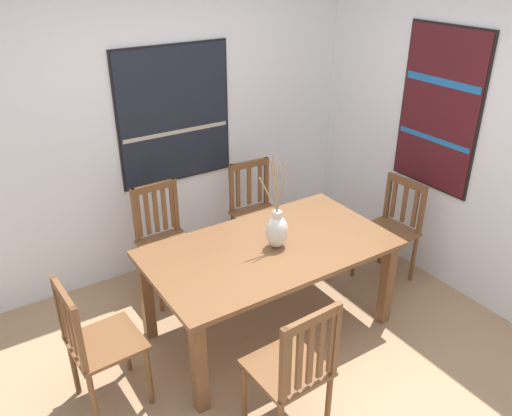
# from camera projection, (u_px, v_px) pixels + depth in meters

# --- Properties ---
(ground_plane) EXTENTS (6.40, 6.40, 0.03)m
(ground_plane) POSITION_uv_depth(u_px,v_px,m) (288.00, 375.00, 3.62)
(ground_plane) COLOR #A37F5B
(wall_back) EXTENTS (6.40, 0.12, 2.70)m
(wall_back) POSITION_uv_depth(u_px,v_px,m) (163.00, 119.00, 4.39)
(wall_back) COLOR silver
(wall_back) RESTS_ON ground_plane
(wall_side) EXTENTS (0.12, 6.40, 2.70)m
(wall_side) POSITION_uv_depth(u_px,v_px,m) (493.00, 140.00, 3.90)
(wall_side) COLOR silver
(wall_side) RESTS_ON ground_plane
(dining_table) EXTENTS (1.77, 0.99, 0.73)m
(dining_table) POSITION_uv_depth(u_px,v_px,m) (270.00, 258.00, 3.76)
(dining_table) COLOR brown
(dining_table) RESTS_ON ground_plane
(centerpiece_vase) EXTENTS (0.24, 0.18, 0.69)m
(centerpiece_vase) POSITION_uv_depth(u_px,v_px,m) (277.00, 230.00, 3.65)
(centerpiece_vase) COLOR silver
(centerpiece_vase) RESTS_ON dining_table
(chair_0) EXTENTS (0.43, 0.43, 0.95)m
(chair_0) POSITION_uv_depth(u_px,v_px,m) (164.00, 238.00, 4.28)
(chair_0) COLOR brown
(chair_0) RESTS_ON ground_plane
(chair_1) EXTENTS (0.44, 0.44, 0.93)m
(chair_1) POSITION_uv_depth(u_px,v_px,m) (96.00, 343.00, 3.17)
(chair_1) COLOR brown
(chair_1) RESTS_ON ground_plane
(chair_2) EXTENTS (0.45, 0.45, 0.91)m
(chair_2) POSITION_uv_depth(u_px,v_px,m) (391.00, 229.00, 4.47)
(chair_2) COLOR brown
(chair_2) RESTS_ON ground_plane
(chair_3) EXTENTS (0.45, 0.45, 0.94)m
(chair_3) POSITION_uv_depth(u_px,v_px,m) (256.00, 212.00, 4.74)
(chair_3) COLOR brown
(chair_3) RESTS_ON ground_plane
(chair_4) EXTENTS (0.44, 0.44, 0.97)m
(chair_4) POSITION_uv_depth(u_px,v_px,m) (294.00, 368.00, 2.95)
(chair_4) COLOR brown
(chair_4) RESTS_ON ground_plane
(painting_on_back_wall) EXTENTS (1.02, 0.05, 1.16)m
(painting_on_back_wall) POSITION_uv_depth(u_px,v_px,m) (175.00, 115.00, 4.37)
(painting_on_back_wall) COLOR black
(painting_on_side_wall) EXTENTS (0.05, 0.76, 1.31)m
(painting_on_side_wall) POSITION_uv_depth(u_px,v_px,m) (440.00, 110.00, 4.16)
(painting_on_side_wall) COLOR black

